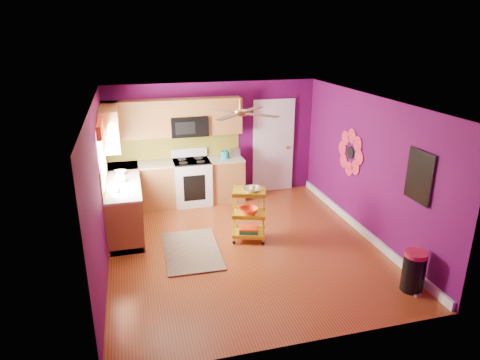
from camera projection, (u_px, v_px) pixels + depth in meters
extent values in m
plane|color=maroon|center=(244.00, 246.00, 7.38)|extent=(5.00, 5.00, 0.00)
cube|color=#520948|center=(214.00, 141.00, 9.23)|extent=(4.50, 0.04, 2.50)
cube|color=#520948|center=(304.00, 251.00, 4.68)|extent=(4.50, 0.04, 2.50)
cube|color=#520948|center=(100.00, 190.00, 6.42)|extent=(0.04, 5.00, 2.50)
cube|color=#520948|center=(368.00, 167.00, 7.49)|extent=(0.04, 5.00, 2.50)
cube|color=silver|center=(244.00, 101.00, 6.53)|extent=(4.50, 5.00, 0.04)
cube|color=white|center=(360.00, 228.00, 7.88)|extent=(0.05, 4.90, 0.14)
cube|color=brown|center=(124.00, 204.00, 7.99)|extent=(0.60, 2.30, 0.90)
cube|color=brown|center=(178.00, 184.00, 9.03)|extent=(2.80, 0.60, 0.90)
cube|color=beige|center=(122.00, 180.00, 7.83)|extent=(0.63, 2.30, 0.04)
cube|color=beige|center=(177.00, 162.00, 8.87)|extent=(2.80, 0.63, 0.04)
cube|color=black|center=(126.00, 223.00, 8.12)|extent=(0.54, 2.30, 0.10)
cube|color=black|center=(179.00, 201.00, 9.16)|extent=(2.80, 0.54, 0.10)
cube|color=white|center=(192.00, 182.00, 9.07)|extent=(0.76, 0.66, 0.92)
cube|color=black|center=(191.00, 161.00, 8.91)|extent=(0.76, 0.62, 0.03)
cube|color=white|center=(189.00, 153.00, 9.13)|extent=(0.76, 0.06, 0.18)
cube|color=black|center=(195.00, 188.00, 8.77)|extent=(0.45, 0.02, 0.55)
cube|color=brown|center=(136.00, 120.00, 8.51)|extent=(1.32, 0.33, 0.75)
cube|color=brown|center=(224.00, 115.00, 8.93)|extent=(0.72, 0.33, 0.75)
cube|color=brown|center=(188.00, 107.00, 8.69)|extent=(0.76, 0.33, 0.34)
cube|color=brown|center=(110.00, 126.00, 7.95)|extent=(0.33, 1.30, 0.75)
cube|color=black|center=(189.00, 126.00, 8.78)|extent=(0.76, 0.38, 0.40)
cube|color=olive|center=(174.00, 146.00, 9.04)|extent=(2.80, 0.01, 0.51)
cube|color=olive|center=(104.00, 167.00, 7.67)|extent=(0.01, 2.30, 0.51)
cube|color=white|center=(102.00, 153.00, 7.28)|extent=(0.03, 1.20, 1.00)
cube|color=#F44415|center=(101.00, 125.00, 7.13)|extent=(0.08, 1.35, 0.22)
cube|color=white|center=(273.00, 147.00, 9.61)|extent=(0.85, 0.04, 2.05)
cube|color=white|center=(273.00, 147.00, 9.59)|extent=(0.95, 0.02, 2.15)
sphere|color=#BF8C3F|center=(287.00, 148.00, 9.64)|extent=(0.07, 0.07, 0.07)
cylinder|color=black|center=(350.00, 153.00, 8.00)|extent=(0.01, 0.24, 0.24)
cube|color=teal|center=(420.00, 176.00, 6.11)|extent=(0.03, 0.52, 0.72)
cube|color=black|center=(419.00, 177.00, 6.11)|extent=(0.01, 0.56, 0.76)
cylinder|color=#BF8C3F|center=(241.00, 104.00, 6.74)|extent=(0.06, 0.06, 0.16)
cylinder|color=#BF8C3F|center=(241.00, 113.00, 6.79)|extent=(0.20, 0.20, 0.08)
cube|color=#4C2D19|center=(252.00, 109.00, 7.10)|extent=(0.47, 0.47, 0.01)
cube|color=#4C2D19|center=(221.00, 111.00, 6.97)|extent=(0.47, 0.47, 0.01)
cube|color=#4C2D19|center=(228.00, 117.00, 6.48)|extent=(0.47, 0.47, 0.01)
cube|color=#4C2D19|center=(262.00, 115.00, 6.61)|extent=(0.47, 0.47, 0.01)
cube|color=black|center=(192.00, 250.00, 7.21)|extent=(0.94, 1.51, 0.02)
cylinder|color=yellow|center=(234.00, 219.00, 7.29)|extent=(0.02, 0.02, 0.88)
cylinder|color=yellow|center=(263.00, 220.00, 7.26)|extent=(0.02, 0.02, 0.88)
cylinder|color=yellow|center=(235.00, 211.00, 7.62)|extent=(0.02, 0.02, 0.88)
cylinder|color=yellow|center=(264.00, 211.00, 7.59)|extent=(0.02, 0.02, 0.88)
sphere|color=black|center=(234.00, 242.00, 7.44)|extent=(0.06, 0.06, 0.06)
sphere|color=black|center=(263.00, 243.00, 7.41)|extent=(0.06, 0.06, 0.06)
sphere|color=black|center=(235.00, 233.00, 7.77)|extent=(0.06, 0.06, 0.06)
sphere|color=black|center=(263.00, 234.00, 7.74)|extent=(0.06, 0.06, 0.06)
cube|color=yellow|center=(249.00, 193.00, 7.30)|extent=(0.67, 0.57, 0.03)
cube|color=yellow|center=(249.00, 214.00, 7.44)|extent=(0.67, 0.57, 0.03)
cube|color=yellow|center=(249.00, 233.00, 7.56)|extent=(0.67, 0.57, 0.03)
imported|color=beige|center=(252.00, 190.00, 7.28)|extent=(0.39, 0.39, 0.08)
sphere|color=yellow|center=(252.00, 189.00, 7.27)|extent=(0.10, 0.10, 0.10)
imported|color=#F44415|center=(249.00, 211.00, 7.41)|extent=(0.41, 0.41, 0.10)
cube|color=navy|center=(249.00, 232.00, 7.55)|extent=(0.39, 0.34, 0.04)
cube|color=#267233|center=(249.00, 230.00, 7.54)|extent=(0.39, 0.34, 0.04)
cube|color=#F44415|center=(249.00, 228.00, 7.52)|extent=(0.39, 0.34, 0.03)
cylinder|color=black|center=(413.00, 273.00, 6.06)|extent=(0.36, 0.36, 0.54)
cylinder|color=#B4193C|center=(416.00, 254.00, 5.96)|extent=(0.32, 0.32, 0.06)
cube|color=beige|center=(418.00, 295.00, 6.01)|extent=(0.12, 0.07, 0.03)
cylinder|color=#128782|center=(225.00, 155.00, 9.04)|extent=(0.18, 0.18, 0.16)
sphere|color=#128782|center=(225.00, 150.00, 9.01)|extent=(0.06, 0.06, 0.06)
cube|color=beige|center=(235.00, 153.00, 9.16)|extent=(0.22, 0.15, 0.18)
imported|color=#EA3F72|center=(118.00, 177.00, 7.63)|extent=(0.09, 0.09, 0.20)
imported|color=white|center=(123.00, 177.00, 7.68)|extent=(0.14, 0.14, 0.18)
imported|color=white|center=(120.00, 172.00, 8.10)|extent=(0.24, 0.24, 0.06)
imported|color=white|center=(117.00, 190.00, 7.19)|extent=(0.12, 0.12, 0.09)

